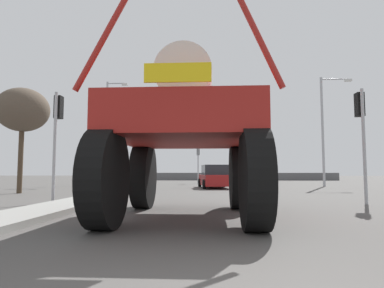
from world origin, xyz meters
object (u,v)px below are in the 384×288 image
at_px(traffic_signal_far_right, 198,155).
at_px(streetlight_far_right, 325,124).
at_px(traffic_signal_near_left, 57,122).
at_px(bare_tree_left, 23,110).
at_px(traffic_signal_far_left, 234,157).
at_px(sedan_ahead, 215,177).
at_px(oversize_sprayer, 186,135).
at_px(streetlight_far_left, 108,127).
at_px(traffic_signal_near_right, 361,120).

relative_size(traffic_signal_far_right, streetlight_far_right, 0.43).
bearing_deg(traffic_signal_far_right, streetlight_far_right, -29.27).
bearing_deg(traffic_signal_near_left, bare_tree_left, 131.25).
distance_m(traffic_signal_far_left, streetlight_far_right, 8.52).
bearing_deg(traffic_signal_far_right, sedan_ahead, -80.24).
xyz_separation_m(oversize_sprayer, streetlight_far_left, (-8.06, 19.43, 2.83)).
bearing_deg(bare_tree_left, traffic_signal_near_left, -48.75).
relative_size(streetlight_far_right, bare_tree_left, 1.50).
bearing_deg(traffic_signal_far_left, oversize_sprayer, -97.25).
bearing_deg(traffic_signal_far_left, traffic_signal_near_left, -112.95).
bearing_deg(traffic_signal_far_left, sedan_ahead, -103.34).
distance_m(oversize_sprayer, sedan_ahead, 14.01).
height_order(traffic_signal_far_left, traffic_signal_far_right, traffic_signal_far_right).
distance_m(traffic_signal_near_right, bare_tree_left, 15.59).
xyz_separation_m(traffic_signal_near_right, traffic_signal_far_right, (-6.31, 18.32, -0.34)).
xyz_separation_m(sedan_ahead, bare_tree_left, (-9.90, -5.74, 3.50)).
bearing_deg(streetlight_far_left, bare_tree_left, -94.80).
relative_size(oversize_sprayer, traffic_signal_far_left, 1.70).
relative_size(traffic_signal_far_left, streetlight_far_right, 0.41).
xyz_separation_m(oversize_sprayer, streetlight_far_right, (9.06, 16.55, 2.53)).
xyz_separation_m(oversize_sprayer, sedan_ahead, (0.89, 13.92, -1.29)).
bearing_deg(streetlight_far_right, traffic_signal_far_left, 139.54).
relative_size(streetlight_far_left, streetlight_far_right, 1.09).
height_order(traffic_signal_near_left, traffic_signal_near_right, traffic_signal_near_left).
bearing_deg(oversize_sprayer, sedan_ahead, -3.55).
relative_size(traffic_signal_far_left, streetlight_far_left, 0.38).
distance_m(traffic_signal_far_right, bare_tree_left, 16.24).
xyz_separation_m(traffic_signal_near_left, traffic_signal_near_right, (10.80, 0.00, -0.01)).
relative_size(sedan_ahead, traffic_signal_near_right, 1.09).
height_order(traffic_signal_near_left, traffic_signal_far_left, traffic_signal_near_left).
bearing_deg(traffic_signal_far_right, traffic_signal_near_left, -103.78).
relative_size(oversize_sprayer, traffic_signal_far_right, 1.61).
distance_m(traffic_signal_far_left, bare_tree_left, 18.18).
xyz_separation_m(streetlight_far_left, streetlight_far_right, (17.12, -2.87, -0.30)).
bearing_deg(streetlight_far_left, sedan_ahead, -31.59).
height_order(traffic_signal_far_left, streetlight_far_right, streetlight_far_right).
relative_size(traffic_signal_near_right, streetlight_far_right, 0.49).
height_order(streetlight_far_right, bare_tree_left, streetlight_far_right).
bearing_deg(oversize_sprayer, traffic_signal_far_right, 1.37).
bearing_deg(bare_tree_left, traffic_signal_near_right, -17.21).
relative_size(sedan_ahead, traffic_signal_near_left, 1.08).
relative_size(sedan_ahead, bare_tree_left, 0.80).
bearing_deg(traffic_signal_near_left, traffic_signal_far_right, 76.22).
bearing_deg(traffic_signal_far_left, streetlight_far_left, -167.12).
bearing_deg(traffic_signal_near_right, traffic_signal_far_right, 109.01).
height_order(traffic_signal_near_left, bare_tree_left, bare_tree_left).
relative_size(traffic_signal_near_right, streetlight_far_left, 0.45).
distance_m(traffic_signal_far_left, traffic_signal_far_right, 3.27).
height_order(oversize_sprayer, traffic_signal_near_left, oversize_sprayer).
bearing_deg(traffic_signal_near_right, bare_tree_left, 162.79).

